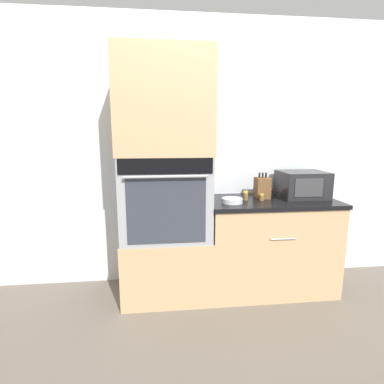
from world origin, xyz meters
The scene contains 12 objects.
ground_plane centered at (0.00, 0.00, 0.00)m, with size 12.00×12.00×0.00m, color #6B6056.
wall_back centered at (0.00, 0.63, 1.25)m, with size 8.00×0.05×2.50m.
oven_cabinet_base centered at (-0.39, 0.30, 0.28)m, with size 0.77×0.60×0.56m.
wall_oven centered at (-0.39, 0.30, 0.91)m, with size 0.75×0.64×0.71m.
oven_cabinet_upper centered at (-0.39, 0.30, 1.68)m, with size 0.77×0.60×0.83m.
counter_unit centered at (0.57, 0.30, 0.43)m, with size 1.16×0.63×0.86m.
microwave centered at (0.89, 0.37, 0.98)m, with size 0.41×0.36×0.24m.
knife_block centered at (0.50, 0.37, 0.96)m, with size 0.12×0.13×0.24m.
bowl centered at (0.18, 0.20, 0.88)m, with size 0.18×0.18×0.04m.
condiment_jar_near centered at (0.33, 0.30, 0.90)m, with size 0.05×0.05×0.08m.
condiment_jar_mid centered at (0.61, 0.43, 0.90)m, with size 0.05×0.05×0.08m.
condiment_jar_far centered at (0.46, 0.26, 0.89)m, with size 0.04×0.04×0.06m.
Camera 1 is at (-0.44, -2.25, 1.44)m, focal length 28.00 mm.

